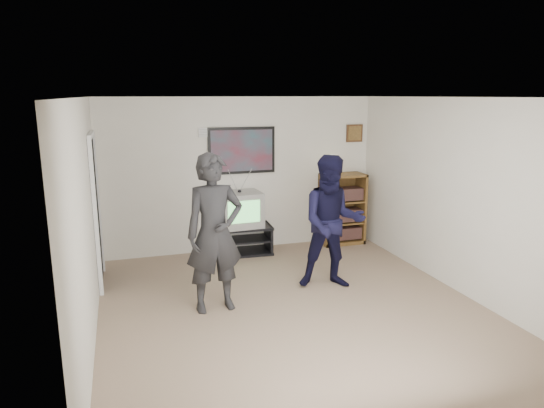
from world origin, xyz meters
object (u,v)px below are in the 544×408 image
bookshelf (342,209)px  person_short (332,223)px  media_stand (243,240)px  person_tall (215,233)px  crt_television (240,209)px

bookshelf → person_short: size_ratio=0.68×
bookshelf → person_short: 2.03m
media_stand → person_tall: 2.21m
media_stand → person_tall: (-0.81, -1.93, 0.71)m
bookshelf → media_stand: bearing=-178.4°
bookshelf → person_short: bearing=-119.4°
person_tall → person_short: bearing=2.5°
crt_television → person_tall: person_tall is taller
bookshelf → person_short: (-0.99, -1.76, 0.28)m
person_tall → crt_television: bearing=62.7°
media_stand → person_short: size_ratio=0.54×
person_tall → person_short: person_tall is taller
media_stand → person_short: 1.99m
media_stand → bookshelf: size_ratio=0.78×
crt_television → bookshelf: 1.83m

